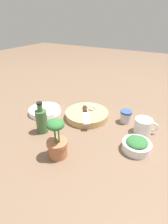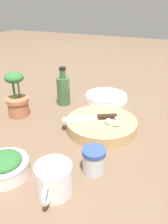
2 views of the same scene
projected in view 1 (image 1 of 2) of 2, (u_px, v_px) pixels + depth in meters
The scene contains 10 objects.
ground_plane at pixel (88, 130), 0.95m from camera, with size 5.00×5.00×0.00m, color brown.
cutting_board at pixel (87, 115), 1.06m from camera, with size 0.26×0.26×0.04m.
chef_knife at pixel (85, 114), 1.02m from camera, with size 0.13×0.19×0.01m.
garlic_cloves at pixel (92, 108), 1.08m from camera, with size 0.07×0.06×0.02m.
herb_bowl at pixel (137, 145), 0.80m from camera, with size 0.13×0.13×0.06m.
spice_jar at pixel (126, 116), 1.00m from camera, with size 0.07×0.07×0.07m.
coffee_mug at pixel (143, 126), 0.91m from camera, with size 0.12×0.09×0.08m.
plate_stack at pixel (45, 111), 1.11m from camera, with size 0.20×0.20×0.03m.
oil_bottle at pixel (42, 120), 0.91m from camera, with size 0.06×0.06×0.17m.
potted_herb at pixel (57, 142), 0.74m from camera, with size 0.09×0.09×0.18m.
Camera 1 is at (-0.37, 0.69, 0.55)m, focal length 28.00 mm.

